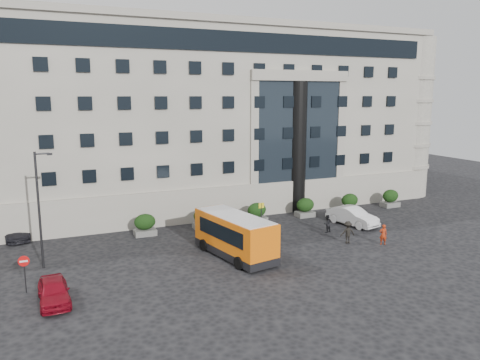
{
  "coord_description": "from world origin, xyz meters",
  "views": [
    {
      "loc": [
        -11.6,
        -30.24,
        11.66
      ],
      "look_at": [
        2.79,
        3.34,
        5.0
      ],
      "focal_mm": 35.0,
      "sensor_mm": 36.0,
      "label": 1
    }
  ],
  "objects_px": {
    "no_entry_sign": "(24,267)",
    "pedestrian_b": "(327,224)",
    "hedge_f": "(390,198)",
    "white_taxi": "(352,216)",
    "parked_car_a": "(54,291)",
    "hedge_e": "(350,202)",
    "parked_car_c": "(15,231)",
    "bus_stop_sign": "(261,212)",
    "hedge_a": "(145,225)",
    "pedestrian_a": "(383,235)",
    "hedge_c": "(257,212)",
    "street_lamp": "(40,206)",
    "hedge_d": "(305,207)",
    "pedestrian_c": "(348,232)",
    "hedge_b": "(204,218)",
    "minibus": "(235,234)"
  },
  "relations": [
    {
      "from": "parked_car_c",
      "to": "street_lamp",
      "type": "bearing_deg",
      "value": -84.76
    },
    {
      "from": "hedge_f",
      "to": "bus_stop_sign",
      "type": "distance_m",
      "value": 16.76
    },
    {
      "from": "no_entry_sign",
      "to": "pedestrian_b",
      "type": "height_order",
      "value": "no_entry_sign"
    },
    {
      "from": "hedge_f",
      "to": "street_lamp",
      "type": "height_order",
      "value": "street_lamp"
    },
    {
      "from": "hedge_d",
      "to": "pedestrian_b",
      "type": "bearing_deg",
      "value": -100.92
    },
    {
      "from": "street_lamp",
      "to": "pedestrian_a",
      "type": "xyz_separation_m",
      "value": [
        24.69,
        -5.1,
        -3.55
      ]
    },
    {
      "from": "bus_stop_sign",
      "to": "pedestrian_b",
      "type": "bearing_deg",
      "value": -26.07
    },
    {
      "from": "hedge_c",
      "to": "hedge_d",
      "type": "relative_size",
      "value": 1.0
    },
    {
      "from": "hedge_e",
      "to": "pedestrian_a",
      "type": "xyz_separation_m",
      "value": [
        -4.05,
        -9.9,
        -0.11
      ]
    },
    {
      "from": "parked_car_a",
      "to": "pedestrian_a",
      "type": "relative_size",
      "value": 2.5
    },
    {
      "from": "hedge_d",
      "to": "pedestrian_a",
      "type": "distance_m",
      "value": 9.97
    },
    {
      "from": "hedge_e",
      "to": "white_taxi",
      "type": "height_order",
      "value": "hedge_e"
    },
    {
      "from": "hedge_b",
      "to": "white_taxi",
      "type": "xyz_separation_m",
      "value": [
        12.79,
        -4.25,
        -0.1
      ]
    },
    {
      "from": "hedge_e",
      "to": "pedestrian_a",
      "type": "distance_m",
      "value": 10.7
    },
    {
      "from": "street_lamp",
      "to": "bus_stop_sign",
      "type": "height_order",
      "value": "street_lamp"
    },
    {
      "from": "hedge_c",
      "to": "street_lamp",
      "type": "relative_size",
      "value": 0.23
    },
    {
      "from": "minibus",
      "to": "no_entry_sign",
      "type": "bearing_deg",
      "value": 172.94
    },
    {
      "from": "hedge_b",
      "to": "white_taxi",
      "type": "distance_m",
      "value": 13.48
    },
    {
      "from": "hedge_f",
      "to": "parked_car_a",
      "type": "distance_m",
      "value": 35.24
    },
    {
      "from": "hedge_a",
      "to": "pedestrian_a",
      "type": "distance_m",
      "value": 19.46
    },
    {
      "from": "hedge_c",
      "to": "no_entry_sign",
      "type": "distance_m",
      "value": 21.33
    },
    {
      "from": "hedge_d",
      "to": "bus_stop_sign",
      "type": "xyz_separation_m",
      "value": [
        -6.1,
        -2.8,
        0.8
      ]
    },
    {
      "from": "hedge_d",
      "to": "pedestrian_a",
      "type": "relative_size",
      "value": 1.12
    },
    {
      "from": "bus_stop_sign",
      "to": "minibus",
      "type": "xyz_separation_m",
      "value": [
        -4.54,
        -4.99,
        -0.03
      ]
    },
    {
      "from": "white_taxi",
      "to": "parked_car_a",
      "type": "bearing_deg",
      "value": -178.95
    },
    {
      "from": "minibus",
      "to": "pedestrian_b",
      "type": "distance_m",
      "value": 9.99
    },
    {
      "from": "bus_stop_sign",
      "to": "parked_car_c",
      "type": "height_order",
      "value": "bus_stop_sign"
    },
    {
      "from": "street_lamp",
      "to": "no_entry_sign",
      "type": "distance_m",
      "value": 4.98
    },
    {
      "from": "hedge_c",
      "to": "hedge_d",
      "type": "distance_m",
      "value": 5.2
    },
    {
      "from": "hedge_f",
      "to": "white_taxi",
      "type": "relative_size",
      "value": 0.37
    },
    {
      "from": "no_entry_sign",
      "to": "white_taxi",
      "type": "relative_size",
      "value": 0.46
    },
    {
      "from": "bus_stop_sign",
      "to": "hedge_d",
      "type": "bearing_deg",
      "value": 24.66
    },
    {
      "from": "hedge_f",
      "to": "pedestrian_c",
      "type": "relative_size",
      "value": 1.02
    },
    {
      "from": "street_lamp",
      "to": "pedestrian_b",
      "type": "height_order",
      "value": "street_lamp"
    },
    {
      "from": "pedestrian_b",
      "to": "hedge_e",
      "type": "bearing_deg",
      "value": -154.46
    },
    {
      "from": "street_lamp",
      "to": "no_entry_sign",
      "type": "relative_size",
      "value": 3.45
    },
    {
      "from": "hedge_e",
      "to": "pedestrian_a",
      "type": "bearing_deg",
      "value": -112.26
    },
    {
      "from": "white_taxi",
      "to": "parked_car_c",
      "type": "bearing_deg",
      "value": 151.19
    },
    {
      "from": "no_entry_sign",
      "to": "pedestrian_a",
      "type": "distance_m",
      "value": 25.78
    },
    {
      "from": "hedge_b",
      "to": "bus_stop_sign",
      "type": "xyz_separation_m",
      "value": [
        4.3,
        -2.8,
        0.8
      ]
    },
    {
      "from": "hedge_b",
      "to": "hedge_f",
      "type": "bearing_deg",
      "value": 0.0
    },
    {
      "from": "pedestrian_c",
      "to": "no_entry_sign",
      "type": "bearing_deg",
      "value": 12.51
    },
    {
      "from": "no_entry_sign",
      "to": "parked_car_a",
      "type": "relative_size",
      "value": 0.57
    },
    {
      "from": "parked_car_c",
      "to": "pedestrian_b",
      "type": "bearing_deg",
      "value": -28.46
    },
    {
      "from": "parked_car_c",
      "to": "hedge_e",
      "type": "bearing_deg",
      "value": -15.33
    },
    {
      "from": "hedge_b",
      "to": "parked_car_c",
      "type": "bearing_deg",
      "value": 167.68
    },
    {
      "from": "parked_car_c",
      "to": "hedge_d",
      "type": "bearing_deg",
      "value": -16.57
    },
    {
      "from": "street_lamp",
      "to": "no_entry_sign",
      "type": "xyz_separation_m",
      "value": [
        -1.06,
        -4.04,
        -2.72
      ]
    },
    {
      "from": "hedge_c",
      "to": "hedge_f",
      "type": "height_order",
      "value": "same"
    },
    {
      "from": "parked_car_a",
      "to": "pedestrian_a",
      "type": "bearing_deg",
      "value": 0.35
    }
  ]
}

